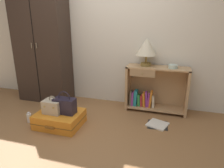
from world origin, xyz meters
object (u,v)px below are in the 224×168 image
train_case (53,106)px  open_book_on_floor (158,124)px  wardrobe (42,44)px  bowl (173,66)px  bookshelf (154,90)px  bottle (29,118)px  suitcase_large (60,119)px  handbag (65,105)px  table_lamp (147,47)px

train_case → open_book_on_floor: size_ratio=0.75×
wardrobe → open_book_on_floor: 2.48m
bowl → bookshelf: bearing=172.1°
train_case → bottle: 0.48m
wardrobe → train_case: size_ratio=8.06×
wardrobe → suitcase_large: 1.53m
suitcase_large → bottle: bearing=-174.0°
handbag → open_book_on_floor: size_ratio=0.95×
suitcase_large → bookshelf: bearing=36.9°
bookshelf → suitcase_large: (-1.27, -0.95, -0.27)m
handbag → wardrobe: bearing=135.7°
bottle → open_book_on_floor: 1.96m
train_case → handbag: bearing=14.9°
wardrobe → suitcase_large: (0.79, -0.88, -0.97)m
bookshelf → train_case: size_ratio=3.82×
open_book_on_floor → suitcase_large: bearing=-163.2°
suitcase_large → train_case: 0.22m
open_book_on_floor → bowl: bearing=73.3°
handbag → bowl: bearing=31.6°
table_lamp → handbag: 1.58m
suitcase_large → handbag: bearing=9.0°
open_book_on_floor → handbag: bearing=-162.7°
bottle → wardrobe: bearing=107.5°
bookshelf → bottle: bookshelf is taller
bookshelf → bottle: bearing=-150.4°
handbag → open_book_on_floor: (1.31, 0.41, -0.32)m
bowl → suitcase_large: 1.93m
bookshelf → bowl: 0.52m
bowl → bottle: (-2.05, -0.96, -0.73)m
table_lamp → open_book_on_floor: 1.24m
bottle → suitcase_large: bearing=6.0°
bowl → train_case: (-1.63, -0.94, -0.49)m
suitcase_large → table_lamp: bearing=41.0°
suitcase_large → train_case: (-0.08, -0.03, 0.20)m
wardrobe → suitcase_large: wardrobe is taller
table_lamp → train_case: 1.73m
bowl → handbag: bowl is taller
train_case → open_book_on_floor: (1.48, 0.45, -0.30)m
table_lamp → train_case: bearing=-140.0°
wardrobe → train_case: wardrobe is taller
handbag → bottle: 0.65m
handbag → train_case: bearing=-165.1°
table_lamp → suitcase_large: (-1.11, -0.97, -0.97)m
wardrobe → train_case: 1.39m
table_lamp → bottle: bearing=-147.7°
table_lamp → bowl: (0.44, -0.05, -0.28)m
handbag → bottle: bearing=-173.5°
train_case → open_book_on_floor: 1.58m
suitcase_large → bottle: size_ratio=3.94×
wardrobe → table_lamp: (1.90, 0.09, 0.00)m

